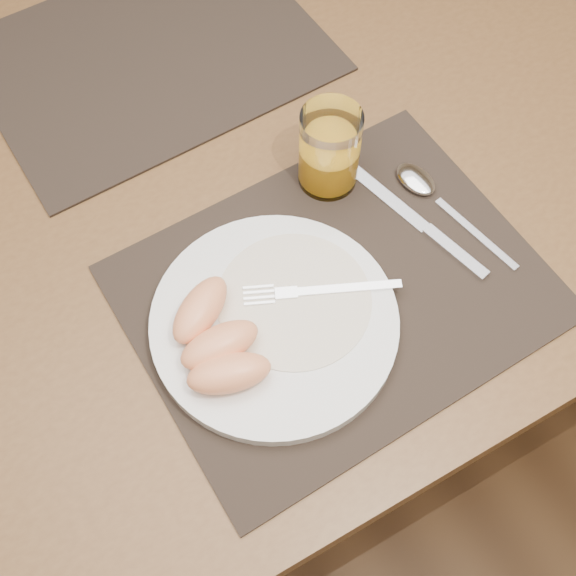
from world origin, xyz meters
The scene contains 11 objects.
ground centered at (0.00, 0.00, 0.00)m, with size 5.00×5.00×0.00m, color #56371D.
table centered at (0.00, 0.00, 0.67)m, with size 1.40×0.90×0.75m.
placemat_near centered at (0.02, -0.22, 0.75)m, with size 0.45×0.35×0.00m, color black.
placemat_far centered at (-0.01, 0.22, 0.75)m, with size 0.45×0.35×0.00m, color black.
plate centered at (-0.06, -0.23, 0.76)m, with size 0.27×0.27×0.02m, color white.
plate_dressing centered at (-0.03, -0.22, 0.77)m, with size 0.17×0.17×0.00m.
fork centered at (-0.01, -0.21, 0.77)m, with size 0.17×0.09×0.00m.
knife centered at (0.16, -0.20, 0.76)m, with size 0.07×0.22×0.01m.
spoon centered at (0.19, -0.15, 0.76)m, with size 0.06×0.19×0.01m.
juice_glass centered at (0.09, -0.08, 0.80)m, with size 0.07×0.07×0.11m.
grapefruit_wedges centered at (-0.13, -0.23, 0.79)m, with size 0.10×0.15×0.03m.
Camera 1 is at (-0.21, -0.53, 1.47)m, focal length 45.00 mm.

